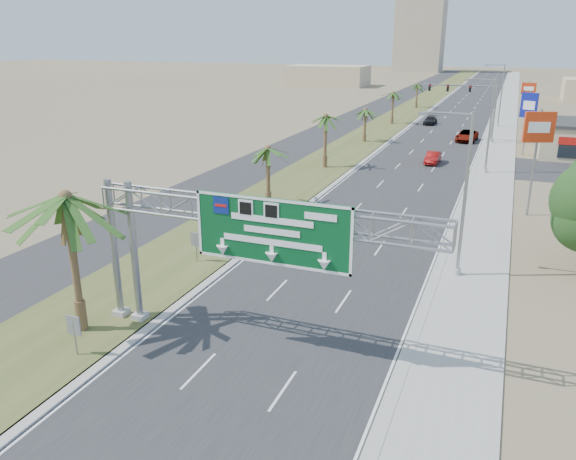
{
  "coord_description": "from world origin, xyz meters",
  "views": [
    {
      "loc": [
        9.5,
        -11.41,
        13.87
      ],
      "look_at": [
        -0.89,
        14.89,
        4.2
      ],
      "focal_mm": 35.0,
      "sensor_mm": 36.0,
      "label": 1
    }
  ],
  "objects_px": {
    "car_mid_lane": "(433,158)",
    "sign_gantry": "(244,224)",
    "car_left_lane": "(288,223)",
    "car_right_lane": "(467,136)",
    "signal_mast": "(479,107)",
    "pole_sign_red_far": "(528,92)",
    "palm_near": "(66,198)",
    "car_far": "(430,121)",
    "pole_sign_blue": "(529,108)",
    "pole_sign_red_near": "(538,133)"
  },
  "relations": [
    {
      "from": "signal_mast",
      "to": "car_right_lane",
      "type": "distance_m",
      "value": 4.27
    },
    {
      "from": "sign_gantry",
      "to": "car_left_lane",
      "type": "xyz_separation_m",
      "value": [
        -4.09,
        15.81,
        -5.26
      ]
    },
    {
      "from": "sign_gantry",
      "to": "car_right_lane",
      "type": "relative_size",
      "value": 2.98
    },
    {
      "from": "pole_sign_red_far",
      "to": "car_left_lane",
      "type": "bearing_deg",
      "value": -104.65
    },
    {
      "from": "car_mid_lane",
      "to": "car_right_lane",
      "type": "height_order",
      "value": "car_right_lane"
    },
    {
      "from": "signal_mast",
      "to": "pole_sign_red_far",
      "type": "xyz_separation_m",
      "value": [
        6.35,
        17.55,
        0.87
      ]
    },
    {
      "from": "sign_gantry",
      "to": "car_mid_lane",
      "type": "height_order",
      "value": "sign_gantry"
    },
    {
      "from": "pole_sign_red_near",
      "to": "car_left_lane",
      "type": "bearing_deg",
      "value": -145.8
    },
    {
      "from": "car_far",
      "to": "palm_near",
      "type": "bearing_deg",
      "value": -91.91
    },
    {
      "from": "palm_near",
      "to": "sign_gantry",
      "type": "bearing_deg",
      "value": 13.32
    },
    {
      "from": "pole_sign_blue",
      "to": "palm_near",
      "type": "bearing_deg",
      "value": -110.03
    },
    {
      "from": "car_left_lane",
      "to": "pole_sign_blue",
      "type": "distance_m",
      "value": 42.17
    },
    {
      "from": "car_left_lane",
      "to": "sign_gantry",
      "type": "bearing_deg",
      "value": -70.2
    },
    {
      "from": "sign_gantry",
      "to": "car_right_lane",
      "type": "distance_m",
      "value": 62.45
    },
    {
      "from": "sign_gantry",
      "to": "palm_near",
      "type": "distance_m",
      "value": 8.41
    },
    {
      "from": "car_far",
      "to": "pole_sign_red_far",
      "type": "bearing_deg",
      "value": 12.37
    },
    {
      "from": "sign_gantry",
      "to": "car_far",
      "type": "bearing_deg",
      "value": 91.67
    },
    {
      "from": "pole_sign_blue",
      "to": "pole_sign_red_near",
      "type": "bearing_deg",
      "value": -89.34
    },
    {
      "from": "signal_mast",
      "to": "car_left_lane",
      "type": "bearing_deg",
      "value": -102.59
    },
    {
      "from": "car_mid_lane",
      "to": "signal_mast",
      "type": "bearing_deg",
      "value": 79.05
    },
    {
      "from": "car_mid_lane",
      "to": "pole_sign_red_far",
      "type": "distance_m",
      "value": 36.41
    },
    {
      "from": "signal_mast",
      "to": "car_mid_lane",
      "type": "xyz_separation_m",
      "value": [
        -3.67,
        -17.08,
        -4.17
      ]
    },
    {
      "from": "signal_mast",
      "to": "car_left_lane",
      "type": "distance_m",
      "value": 47.54
    },
    {
      "from": "car_mid_lane",
      "to": "sign_gantry",
      "type": "bearing_deg",
      "value": -92.07
    },
    {
      "from": "palm_near",
      "to": "car_right_lane",
      "type": "relative_size",
      "value": 1.49
    },
    {
      "from": "car_mid_lane",
      "to": "pole_sign_red_far",
      "type": "xyz_separation_m",
      "value": [
        10.02,
        34.64,
        5.04
      ]
    },
    {
      "from": "sign_gantry",
      "to": "car_right_lane",
      "type": "xyz_separation_m",
      "value": [
        4.96,
        62.03,
        -5.28
      ]
    },
    {
      "from": "palm_near",
      "to": "pole_sign_red_far",
      "type": "distance_m",
      "value": 84.13
    },
    {
      "from": "pole_sign_red_far",
      "to": "car_right_lane",
      "type": "bearing_deg",
      "value": -113.47
    },
    {
      "from": "car_right_lane",
      "to": "car_left_lane",
      "type": "bearing_deg",
      "value": -97.05
    },
    {
      "from": "pole_sign_red_far",
      "to": "pole_sign_red_near",
      "type": "bearing_deg",
      "value": -89.9
    },
    {
      "from": "palm_near",
      "to": "pole_sign_red_far",
      "type": "relative_size",
      "value": 1.14
    },
    {
      "from": "car_mid_lane",
      "to": "car_right_lane",
      "type": "bearing_deg",
      "value": 83.2
    },
    {
      "from": "pole_sign_blue",
      "to": "car_right_lane",
      "type": "bearing_deg",
      "value": 133.81
    },
    {
      "from": "car_far",
      "to": "signal_mast",
      "type": "bearing_deg",
      "value": -58.05
    },
    {
      "from": "signal_mast",
      "to": "pole_sign_blue",
      "type": "distance_m",
      "value": 9.92
    },
    {
      "from": "sign_gantry",
      "to": "pole_sign_blue",
      "type": "distance_m",
      "value": 55.7
    },
    {
      "from": "sign_gantry",
      "to": "signal_mast",
      "type": "relative_size",
      "value": 1.63
    },
    {
      "from": "pole_sign_red_near",
      "to": "pole_sign_blue",
      "type": "height_order",
      "value": "pole_sign_red_near"
    },
    {
      "from": "car_right_lane",
      "to": "signal_mast",
      "type": "bearing_deg",
      "value": 4.6
    },
    {
      "from": "car_left_lane",
      "to": "car_right_lane",
      "type": "height_order",
      "value": "car_left_lane"
    },
    {
      "from": "car_left_lane",
      "to": "pole_sign_blue",
      "type": "relative_size",
      "value": 0.59
    },
    {
      "from": "palm_near",
      "to": "car_far",
      "type": "height_order",
      "value": "palm_near"
    },
    {
      "from": "pole_sign_red_near",
      "to": "pole_sign_red_far",
      "type": "bearing_deg",
      "value": 90.1
    },
    {
      "from": "car_far",
      "to": "car_mid_lane",
      "type": "bearing_deg",
      "value": -79.1
    },
    {
      "from": "signal_mast",
      "to": "pole_sign_red_near",
      "type": "xyz_separation_m",
      "value": [
        6.44,
        -34.83,
        1.94
      ]
    },
    {
      "from": "sign_gantry",
      "to": "car_far",
      "type": "xyz_separation_m",
      "value": [
        -2.25,
        76.98,
        -5.4
      ]
    },
    {
      "from": "sign_gantry",
      "to": "car_left_lane",
      "type": "distance_m",
      "value": 17.16
    },
    {
      "from": "signal_mast",
      "to": "pole_sign_red_far",
      "type": "distance_m",
      "value": 18.69
    },
    {
      "from": "sign_gantry",
      "to": "car_mid_lane",
      "type": "xyz_separation_m",
      "value": [
        2.56,
        44.96,
        -5.38
      ]
    }
  ]
}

